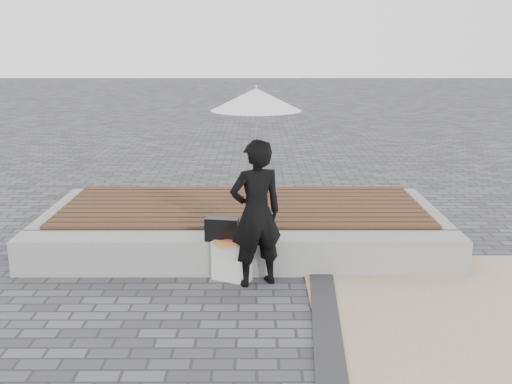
# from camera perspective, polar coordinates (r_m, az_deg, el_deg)

# --- Properties ---
(ground) EXTENTS (80.00, 80.00, 0.00)m
(ground) POSITION_cam_1_polar(r_m,az_deg,el_deg) (5.30, -1.87, -13.76)
(ground) COLOR #535359
(ground) RESTS_ON ground
(edging_band) EXTENTS (0.61, 5.20, 0.04)m
(edging_band) POSITION_cam_1_polar(r_m,az_deg,el_deg) (4.89, 7.13, -16.21)
(edging_band) COLOR #2F2F31
(edging_band) RESTS_ON ground
(seating_ledge) EXTENTS (5.00, 0.45, 0.40)m
(seating_ledge) POSITION_cam_1_polar(r_m,az_deg,el_deg) (6.69, -1.47, -5.84)
(seating_ledge) COLOR #9F9E99
(seating_ledge) RESTS_ON ground
(timber_platform) EXTENTS (5.00, 2.00, 0.40)m
(timber_platform) POSITION_cam_1_polar(r_m,az_deg,el_deg) (7.83, -1.27, -2.86)
(timber_platform) COLOR gray
(timber_platform) RESTS_ON ground
(timber_decking) EXTENTS (4.60, 2.00, 0.04)m
(timber_decking) POSITION_cam_1_polar(r_m,az_deg,el_deg) (7.77, -1.28, -1.30)
(timber_decking) COLOR #523422
(timber_decking) RESTS_ON timber_platform
(woman) EXTENTS (0.66, 0.55, 1.54)m
(woman) POSITION_cam_1_polar(r_m,az_deg,el_deg) (6.13, -0.00, -2.07)
(woman) COLOR black
(woman) RESTS_ON ground
(parasol) EXTENTS (0.90, 0.90, 1.15)m
(parasol) POSITION_cam_1_polar(r_m,az_deg,el_deg) (5.92, 0.00, 8.83)
(parasol) COLOR #ACADB1
(parasol) RESTS_ON ground
(handbag) EXTENTS (0.37, 0.18, 0.25)m
(handbag) POSITION_cam_1_polar(r_m,az_deg,el_deg) (6.43, -3.28, -3.60)
(handbag) COLOR black
(handbag) RESTS_ON seating_ledge
(canvas_tote) EXTENTS (0.44, 0.33, 0.43)m
(canvas_tote) POSITION_cam_1_polar(r_m,az_deg,el_deg) (6.41, -2.34, -6.61)
(canvas_tote) COLOR silver
(canvas_tote) RESTS_ON ground
(magazine) EXTENTS (0.40, 0.35, 0.01)m
(magazine) POSITION_cam_1_polar(r_m,az_deg,el_deg) (6.29, -2.37, -4.89)
(magazine) COLOR #F43752
(magazine) RESTS_ON canvas_tote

